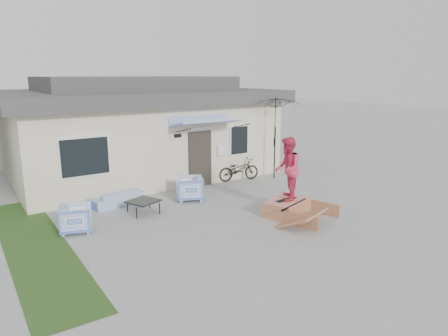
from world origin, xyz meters
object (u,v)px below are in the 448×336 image
coffee_table (143,207)px  skate_ramp (287,207)px  skater (287,168)px  bicycle (239,167)px  armchair_left (76,217)px  loveseat (116,195)px  patio_umbrella (275,136)px  skateboard (286,199)px  armchair_right (190,187)px

coffee_table → skate_ramp: (3.55, -2.53, 0.02)m
skater → bicycle: bearing=-154.3°
skate_ramp → bicycle: bearing=56.4°
coffee_table → armchair_left: bearing=-169.2°
loveseat → skate_ramp: size_ratio=0.94×
loveseat → bicycle: bearing=171.3°
patio_umbrella → skate_ramp: bearing=-125.7°
skater → patio_umbrella: bearing=-174.1°
bicycle → skate_ramp: 4.31m
loveseat → coffee_table: (0.42, -1.21, -0.13)m
loveseat → skater: 5.53m
coffee_table → patio_umbrella: bearing=10.1°
loveseat → skateboard: size_ratio=2.21×
armchair_left → skate_ramp: armchair_left is taller
skater → loveseat: bearing=-91.1°
armchair_left → skateboard: size_ratio=1.06×
loveseat → armchair_left: bearing=31.1°
patio_umbrella → skate_ramp: (-2.60, -3.63, -1.52)m
skate_ramp → skater: (-0.01, 0.04, 1.22)m
coffee_table → skate_ramp: 4.36m
armchair_left → skateboard: bearing=-93.7°
skateboard → patio_umbrella: bearing=48.0°
armchair_right → bicycle: size_ratio=0.52×
armchair_left → armchair_right: 4.00m
bicycle → skater: size_ratio=0.90×
armchair_right → skateboard: (1.70, -2.91, 0.04)m
coffee_table → bicycle: bicycle is taller
armchair_right → skateboard: armchair_right is taller
bicycle → skateboard: bearing=175.2°
armchair_right → skate_ramp: 3.42m
coffee_table → skateboard: skateboard is taller
loveseat → armchair_left: (-1.66, -1.61, 0.08)m
armchair_right → patio_umbrella: 4.56m
armchair_left → skater: skater is taller
coffee_table → skater: bearing=-35.2°
loveseat → coffee_table: 1.28m
armchair_right → skateboard: size_ratio=1.13×
loveseat → armchair_right: bearing=147.8°
armchair_right → coffee_table: size_ratio=1.07×
armchair_right → coffee_table: (-1.84, -0.42, -0.24)m
patio_umbrella → bicycle: bearing=160.5°
skater → coffee_table: bearing=-83.2°
armchair_right → bicycle: bicycle is taller
coffee_table → patio_umbrella: 6.44m
skateboard → skater: (0.00, -0.00, 0.97)m
armchair_right → skater: skater is taller
coffee_table → bicycle: 5.01m
coffee_table → bicycle: size_ratio=0.48×
armchair_left → skateboard: 5.99m
armchair_right → skate_ramp: armchair_right is taller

